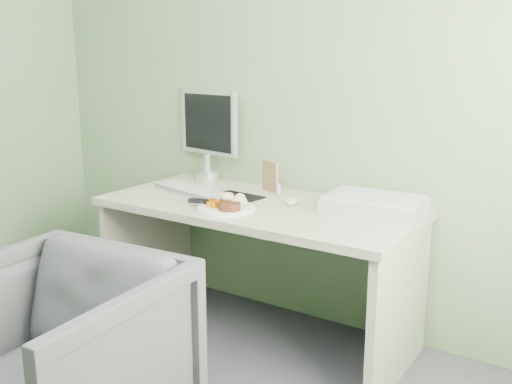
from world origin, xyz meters
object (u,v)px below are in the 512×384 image
Objects in this scene: scanner at (374,205)px; monitor at (209,130)px; desk_chair at (55,363)px; desk at (258,238)px; plate at (226,209)px.

scanner is 0.85× the size of monitor.
desk_chair is at bearing -119.99° from scanner.
desk is 0.80m from monitor.
scanner is at bearing 2.34° from monitor.
scanner is 1.15m from monitor.
plate is 0.62× the size of scanner.
desk is 5.73× the size of plate.
scanner is at bearing 59.13° from desk_chair.
desk is 1.19m from desk_chair.
desk_chair is at bearing -93.78° from plate.
plate is at bearing 82.32° from desk_chair.
desk_chair is (0.43, -1.48, -0.66)m from monitor.
plate reaches higher than desk.
monitor is at bearing 134.18° from plate.
scanner reaches higher than desk_chair.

